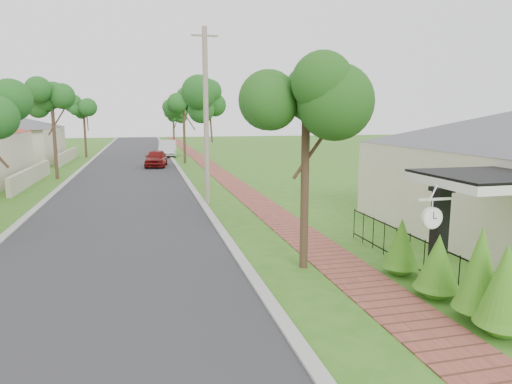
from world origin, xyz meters
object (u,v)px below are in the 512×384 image
object	(u,v)px
parked_car_red	(156,158)
near_tree	(306,108)
parked_car_white	(168,148)
utility_pole	(206,116)
station_clock	(432,216)
porch_post	(438,247)

from	to	relation	value
parked_car_red	near_tree	xyz separation A→B (m)	(3.20, -26.19, 3.60)
parked_car_white	utility_pole	size ratio (longest dim) A/B	0.60
parked_car_red	station_clock	size ratio (longest dim) A/B	5.03
parked_car_white	station_clock	world-z (taller)	station_clock
porch_post	parked_car_white	bearing A→B (deg)	96.21
utility_pole	station_clock	world-z (taller)	utility_pole
utility_pole	station_clock	size ratio (longest dim) A/B	10.10
near_tree	utility_pole	size ratio (longest dim) A/B	0.67
station_clock	parked_car_white	bearing A→B (deg)	95.41
parked_car_red	utility_pole	xyz separation A→B (m)	(1.90, -16.46, 3.38)
near_tree	utility_pole	distance (m)	9.82
parked_car_white	station_clock	distance (m)	38.75
near_tree	utility_pole	bearing A→B (deg)	97.61
utility_pole	station_clock	xyz separation A→B (m)	(3.15, -12.63, -2.11)
station_clock	parked_car_red	bearing A→B (deg)	99.86
near_tree	station_clock	world-z (taller)	near_tree
parked_car_white	near_tree	xyz separation A→B (m)	(1.80, -35.66, 3.49)
parked_car_red	parked_car_white	distance (m)	9.57
parked_car_white	utility_pole	bearing A→B (deg)	-84.96
near_tree	porch_post	bearing A→B (deg)	-46.77
porch_post	utility_pole	distance (m)	13.10
parked_car_red	station_clock	world-z (taller)	station_clock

